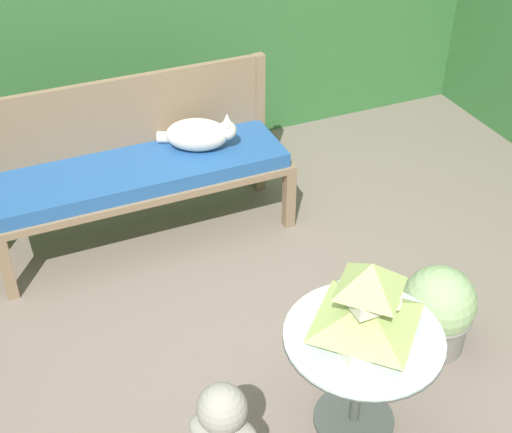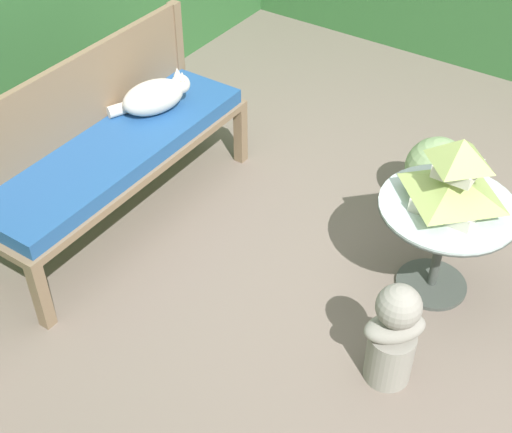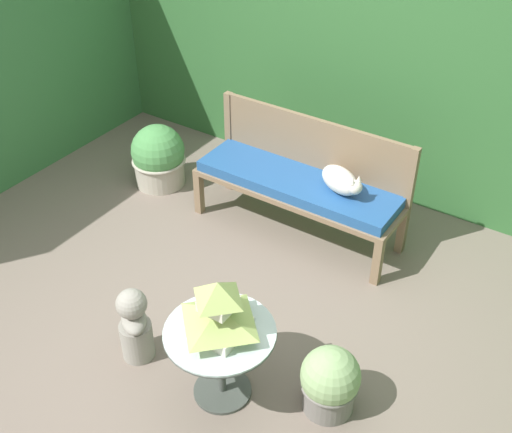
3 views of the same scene
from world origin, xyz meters
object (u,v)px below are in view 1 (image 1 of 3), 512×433
at_px(cat, 199,134).
at_px(pagoda_birdhouse, 368,306).
at_px(patio_table, 361,355).
at_px(garden_bench, 142,176).
at_px(potted_plant_bench_left, 437,310).

relative_size(cat, pagoda_birdhouse, 1.05).
xyz_separation_m(patio_table, pagoda_birdhouse, (0.00, 0.00, 0.26)).
xyz_separation_m(cat, patio_table, (0.10, -1.62, -0.18)).
bearing_deg(patio_table, garden_bench, 105.45).
bearing_deg(garden_bench, patio_table, -74.55).
distance_m(patio_table, potted_plant_bench_left, 0.65).
relative_size(patio_table, pagoda_birdhouse, 1.68).
height_order(garden_bench, cat, cat).
relative_size(cat, patio_table, 0.63).
height_order(cat, pagoda_birdhouse, pagoda_birdhouse).
bearing_deg(cat, pagoda_birdhouse, -62.75).
distance_m(garden_bench, pagoda_birdhouse, 1.68).
bearing_deg(pagoda_birdhouse, patio_table, 180.00).
bearing_deg(potted_plant_bench_left, pagoda_birdhouse, -155.89).
height_order(garden_bench, patio_table, patio_table).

